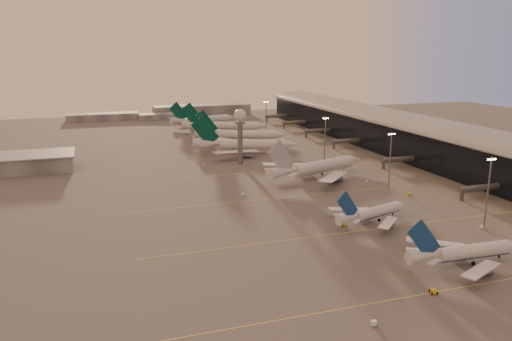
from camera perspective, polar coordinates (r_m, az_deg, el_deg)
name	(u,v)px	position (r m, az deg, el deg)	size (l,w,h in m)	color
ground	(334,247)	(160.00, 8.95, -8.63)	(700.00, 700.00, 0.00)	#545252
taxiway_markings	(337,191)	(220.12, 9.27, -2.37)	(180.00, 185.25, 0.02)	#DAD14D
terminal	(415,137)	(303.27, 17.76, 3.63)	(57.00, 362.00, 23.04)	black
radar_tower	(240,125)	(264.62, -1.84, 5.17)	(6.40, 6.40, 31.10)	#5A5D62
mast_a	(488,189)	(188.51, 25.01, -1.92)	(3.60, 0.56, 25.00)	#5A5D62
mast_b	(390,157)	(228.47, 15.09, 1.48)	(3.60, 0.56, 25.00)	#5A5D62
mast_c	(325,137)	(272.85, 7.89, 3.77)	(3.60, 0.56, 25.00)	#5A5D62
mast_d	(266,117)	(354.16, 1.16, 6.18)	(3.60, 0.56, 25.00)	#5A5D62
distant_horizon	(174,112)	(465.10, -9.39, 6.60)	(165.00, 37.50, 9.00)	slate
narrowbody_near	(466,254)	(157.05, 22.88, -8.81)	(39.29, 31.34, 15.35)	silver
narrowbody_mid	(373,214)	(183.93, 13.26, -4.88)	(34.88, 27.41, 14.03)	silver
widebody_white	(318,170)	(241.97, 7.09, 0.08)	(58.19, 45.88, 21.26)	silver
greentail_a	(245,147)	(294.50, -1.24, 2.70)	(60.10, 47.83, 22.48)	silver
greentail_b	(241,137)	(329.03, -1.77, 3.86)	(58.80, 46.77, 22.04)	silver
greentail_c	(225,128)	(365.82, -3.54, 4.87)	(60.77, 48.35, 22.76)	silver
greentail_d	(204,121)	(405.02, -5.99, 5.63)	(55.85, 44.59, 20.61)	silver
gsv_truck_a	(376,320)	(119.68, 13.54, -16.31)	(6.34, 2.65, 2.51)	white
gsv_tug_near	(433,292)	(137.57, 19.62, -12.91)	(3.13, 4.37, 1.14)	gold
gsv_catering_a	(482,222)	(189.65, 24.44, -5.42)	(5.85, 4.32, 4.39)	white
gsv_tug_mid	(344,225)	(177.77, 10.05, -6.19)	(3.66, 2.86, 0.92)	gold
gsv_truck_b	(410,193)	(220.96, 17.21, -2.42)	(6.14, 2.74, 2.40)	gold
gsv_truck_c	(243,193)	(210.94, -1.45, -2.62)	(5.04, 3.69, 1.93)	white
gsv_catering_b	(367,178)	(237.08, 12.61, -0.89)	(4.99, 3.62, 3.74)	white
gsv_tug_far	(272,173)	(247.68, 1.88, -0.24)	(4.18, 4.30, 1.07)	gold
gsv_truck_d	(204,163)	(267.99, -6.02, 0.87)	(3.43, 5.23, 1.99)	white
gsv_tug_hangar	(268,145)	(318.72, 1.38, 2.91)	(3.33, 2.35, 0.87)	gold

